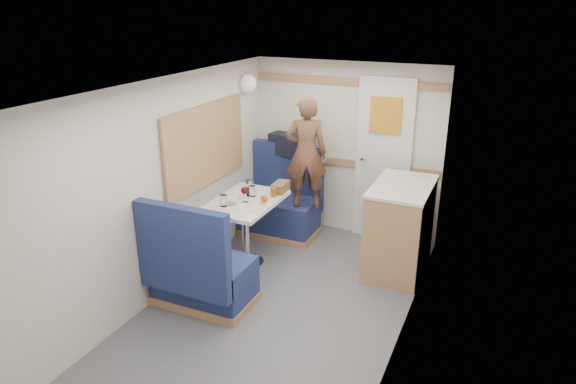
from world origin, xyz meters
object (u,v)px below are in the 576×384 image
at_px(tumbler_left, 223,200).
at_px(tumbler_mid, 249,185).
at_px(bench_near, 200,276).
at_px(wine_glass, 245,191).
at_px(person, 306,153).
at_px(salt_grinder, 240,197).
at_px(duffel_bag, 292,145).
at_px(pepper_grinder, 248,192).
at_px(orange_fruit, 264,199).
at_px(bread_loaf, 280,187).
at_px(tumbler_right, 252,191).
at_px(bench_far, 281,209).
at_px(galley_counter, 399,227).
at_px(cheese_block, 235,202).
at_px(tray, 240,211).
at_px(dome_light, 248,83).
at_px(beer_glass, 274,192).
at_px(dinette_table, 245,214).

height_order(tumbler_left, tumbler_mid, tumbler_left).
bearing_deg(bench_near, wine_glass, 87.52).
distance_m(person, salt_grinder, 0.92).
bearing_deg(duffel_bag, pepper_grinder, -81.53).
xyz_separation_m(orange_fruit, bread_loaf, (0.00, 0.38, -0.00)).
relative_size(tumbler_left, bread_loaf, 0.49).
bearing_deg(tumbler_right, person, 59.12).
xyz_separation_m(bench_far, galley_counter, (1.47, -0.31, 0.17)).
height_order(duffel_bag, salt_grinder, duffel_bag).
xyz_separation_m(wine_glass, tumbler_right, (-0.02, 0.19, -0.07)).
bearing_deg(person, salt_grinder, 39.04).
relative_size(cheese_block, tumbler_right, 0.94).
bearing_deg(bench_near, bread_loaf, 79.71).
distance_m(tray, pepper_grinder, 0.44).
relative_size(dome_light, orange_fruit, 2.76).
relative_size(beer_glass, bread_loaf, 0.40).
distance_m(dome_light, bread_loaf, 1.25).
bearing_deg(tumbler_left, dinette_table, 62.75).
bearing_deg(salt_grinder, cheese_block, -84.17).
xyz_separation_m(bench_near, person, (0.37, 1.59, 0.77)).
distance_m(orange_fruit, tumbler_left, 0.40).
distance_m(tumbler_right, pepper_grinder, 0.05).
relative_size(wine_glass, bread_loaf, 0.70).
distance_m(person, wine_glass, 0.88).
xyz_separation_m(duffel_bag, orange_fruit, (0.20, -1.13, -0.25)).
distance_m(beer_glass, salt_grinder, 0.36).
bearing_deg(tumbler_mid, orange_fruit, -42.69).
height_order(bench_far, galley_counter, bench_far).
height_order(orange_fruit, cheese_block, orange_fruit).
height_order(tumbler_mid, bread_loaf, tumbler_mid).
xyz_separation_m(dome_light, duffel_bag, (0.42, 0.27, -0.73)).
relative_size(bench_near, tray, 3.13).
height_order(bench_far, salt_grinder, bench_far).
bearing_deg(tumbler_right, galley_counter, 15.95).
height_order(dinette_table, wine_glass, wine_glass).
distance_m(galley_counter, person, 1.26).
bearing_deg(bench_far, tumbler_left, -95.98).
distance_m(person, beer_glass, 0.61).
height_order(tumbler_left, salt_grinder, tumbler_left).
xyz_separation_m(wine_glass, salt_grinder, (-0.07, 0.02, -0.08)).
relative_size(dinette_table, bread_loaf, 3.86).
distance_m(duffel_bag, cheese_block, 1.31).
distance_m(dinette_table, bench_far, 0.90).
relative_size(tray, tumbler_mid, 3.15).
bearing_deg(dinette_table, tumbler_left, -117.25).
bearing_deg(dome_light, galley_counter, -9.18).
distance_m(dinette_table, person, 0.95).
height_order(tray, tumbler_right, tumbler_right).
bearing_deg(pepper_grinder, tumbler_right, 14.67).
bearing_deg(pepper_grinder, bench_far, 87.94).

